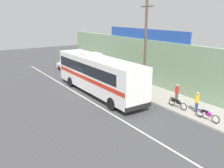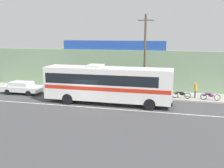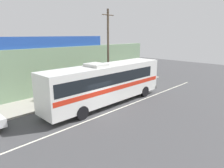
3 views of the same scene
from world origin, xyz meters
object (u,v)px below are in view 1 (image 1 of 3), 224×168
Objects in this scene: motorcycle_purple at (207,114)px; pedestrian_by_curb at (197,101)px; pedestrian_far_right at (116,70)px; intercity_bus at (97,73)px; parked_car at (69,66)px; utility_pole at (145,48)px; motorcycle_black at (177,103)px; pedestrian_far_left at (177,92)px.

motorcycle_purple is 1.18× the size of pedestrian_by_curb.
motorcycle_purple is 13.38m from pedestrian_far_right.
intercity_bus is 5.77m from pedestrian_far_right.
pedestrian_by_curb is at bearing 6.52° from parked_car.
pedestrian_by_curb is (5.24, 0.78, -3.44)m from utility_pole.
intercity_bus reaches higher than parked_car.
motorcycle_purple is 1.11× the size of pedestrian_far_right.
parked_car is 17.56m from motorcycle_black.
utility_pole reaches higher than pedestrian_by_curb.
parked_car is at bearing -175.58° from motorcycle_purple.
motorcycle_purple is (2.80, -0.06, 0.00)m from motorcycle_black.
intercity_bus is 7.13× the size of pedestrian_far_right.
pedestrian_far_right reaches higher than parked_car.
pedestrian_by_curb reaches higher than motorcycle_black.
pedestrian_far_right reaches higher than motorcycle_purple.
utility_pole is 7.64m from pedestrian_far_right.
intercity_bus is at bearing -155.78° from pedestrian_by_curb.
motorcycle_black is at bearing -45.34° from pedestrian_far_left.
pedestrian_far_left is 9.55m from pedestrian_far_right.
motorcycle_black is at bearing 178.75° from motorcycle_purple.
intercity_bus is 6.64× the size of motorcycle_black.
utility_pole is 4.45× the size of motorcycle_purple.
motorcycle_purple is 1.18× the size of pedestrian_far_left.
pedestrian_far_right reaches higher than pedestrian_far_left.
pedestrian_by_curb reaches higher than motorcycle_purple.
utility_pole is 5.26× the size of pedestrian_far_left.
pedestrian_by_curb is (8.49, 3.82, -0.99)m from intercity_bus.
pedestrian_far_left is at bearing 169.59° from pedestrian_by_curb.
utility_pole is at bearing -12.73° from pedestrian_far_right.
pedestrian_by_curb reaches higher than parked_car.
intercity_bus reaches higher than pedestrian_by_curb.
pedestrian_far_left is at bearing 34.82° from intercity_bus.
parked_car is at bearing -174.24° from utility_pole.
pedestrian_far_left is at bearing -1.74° from pedestrian_far_right.
utility_pole reaches higher than intercity_bus.
motorcycle_black is at bearing -6.82° from pedestrian_far_right.
pedestrian_by_curb is at bearing 8.50° from utility_pole.
pedestrian_far_right is at bearing 178.26° from pedestrian_far_left.
intercity_bus is 9.36m from pedestrian_by_curb.
intercity_bus is 10.50m from motorcycle_purple.
motorcycle_black is at bearing 3.79° from utility_pole.
motorcycle_purple is at bearing -5.66° from pedestrian_far_right.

